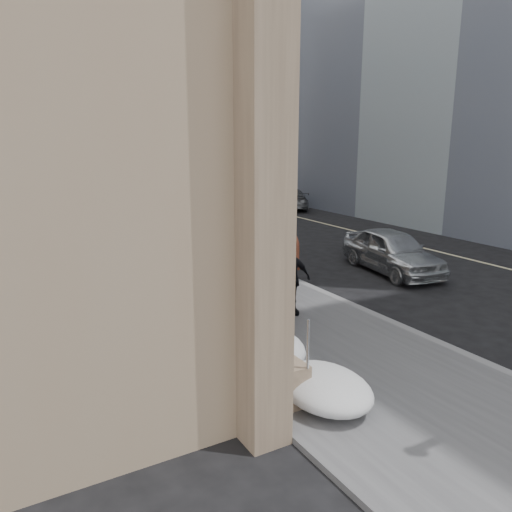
{
  "coord_description": "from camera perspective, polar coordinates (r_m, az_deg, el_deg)",
  "views": [
    {
      "loc": [
        -6.53,
        -8.47,
        4.85
      ],
      "look_at": [
        -0.11,
        2.76,
        1.7
      ],
      "focal_mm": 35.0,
      "sensor_mm": 36.0,
      "label": 1
    }
  ],
  "objects": [
    {
      "name": "car_grey",
      "position": [
        33.9,
        3.93,
        6.57
      ],
      "size": [
        3.59,
        4.99,
        1.34
      ],
      "primitive_type": "imported",
      "rotation": [
        0.0,
        0.0,
        2.72
      ],
      "color": "#595C60",
      "rests_on": "ground"
    },
    {
      "name": "pedestrian",
      "position": [
        13.36,
        3.84,
        -2.64
      ],
      "size": [
        1.23,
        0.74,
        1.97
      ],
      "primitive_type": "imported",
      "rotation": [
        0.0,
        0.0,
        -0.24
      ],
      "color": "black",
      "rests_on": "sidewalk"
    },
    {
      "name": "sidewalk",
      "position": [
        20.17,
        -9.99,
        -0.27
      ],
      "size": [
        5.0,
        80.0,
        0.12
      ],
      "primitive_type": "cube",
      "color": "#49494B",
      "rests_on": "ground"
    },
    {
      "name": "streetlight_far",
      "position": [
        43.47,
        -17.9,
        12.69
      ],
      "size": [
        1.71,
        0.24,
        8.0
      ],
      "color": "#2D2D30",
      "rests_on": "ground"
    },
    {
      "name": "mounted_horse_right",
      "position": [
        16.65,
        0.68,
        1.45
      ],
      "size": [
        1.88,
        2.1,
        2.78
      ],
      "rotation": [
        0.0,
        0.0,
        3.11
      ],
      "color": "#451F13",
      "rests_on": "sidewalk"
    },
    {
      "name": "traffic_signal",
      "position": [
        31.67,
        -14.29,
        11.74
      ],
      "size": [
        4.1,
        0.22,
        6.0
      ],
      "color": "#2D2D30",
      "rests_on": "ground"
    },
    {
      "name": "far_podium",
      "position": [
        28.89,
        20.32,
        7.18
      ],
      "size": [
        2.0,
        80.0,
        4.0
      ],
      "primitive_type": "cube",
      "color": "#745F4B",
      "rests_on": "ground"
    },
    {
      "name": "curb",
      "position": [
        21.16,
        -3.32,
        0.58
      ],
      "size": [
        0.24,
        80.0,
        0.12
      ],
      "primitive_type": "cube",
      "color": "slate",
      "rests_on": "ground"
    },
    {
      "name": "ground",
      "position": [
        11.75,
        7.3,
        -10.83
      ],
      "size": [
        140.0,
        140.0,
        0.0
      ],
      "primitive_type": "plane",
      "color": "black",
      "rests_on": "ground"
    },
    {
      "name": "mounted_horse_left",
      "position": [
        11.63,
        -4.31,
        -4.8
      ],
      "size": [
        1.8,
        2.55,
        2.65
      ],
      "rotation": [
        0.0,
        0.0,
        3.5
      ],
      "color": "#552F19",
      "rests_on": "sidewalk"
    },
    {
      "name": "car_silver",
      "position": [
        18.63,
        15.29,
        0.58
      ],
      "size": [
        2.62,
        4.85,
        1.57
      ],
      "primitive_type": "imported",
      "rotation": [
        0.0,
        0.0,
        -0.18
      ],
      "color": "#B6BABF",
      "rests_on": "ground"
    },
    {
      "name": "streetlight_mid",
      "position": [
        24.31,
        -7.53,
        12.93
      ],
      "size": [
        1.71,
        0.24,
        8.0
      ],
      "color": "#2D2D30",
      "rests_on": "ground"
    },
    {
      "name": "bg_building_mid",
      "position": [
        69.88,
        -22.28,
        20.25
      ],
      "size": [
        30.0,
        12.0,
        28.0
      ],
      "primitive_type": "cube",
      "color": "slate",
      "rests_on": "ground"
    },
    {
      "name": "snow_bank",
      "position": [
        17.89,
        -12.24,
        -0.8
      ],
      "size": [
        1.7,
        18.1,
        0.76
      ],
      "color": "silver",
      "rests_on": "sidewalk"
    },
    {
      "name": "lane_line",
      "position": [
        25.59,
        12.69,
        2.43
      ],
      "size": [
        0.15,
        70.0,
        0.01
      ],
      "primitive_type": "cube",
      "color": "#BFB78C",
      "rests_on": "ground"
    }
  ]
}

